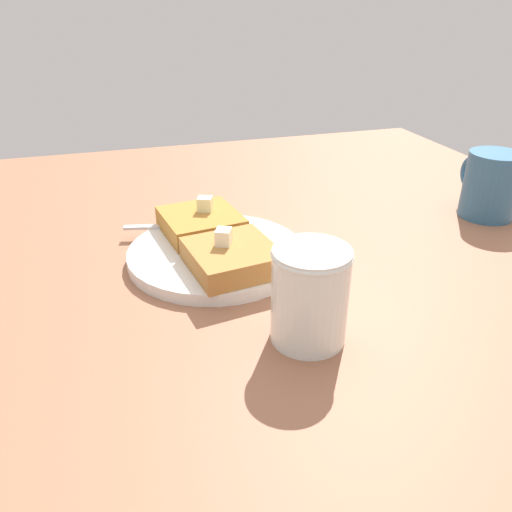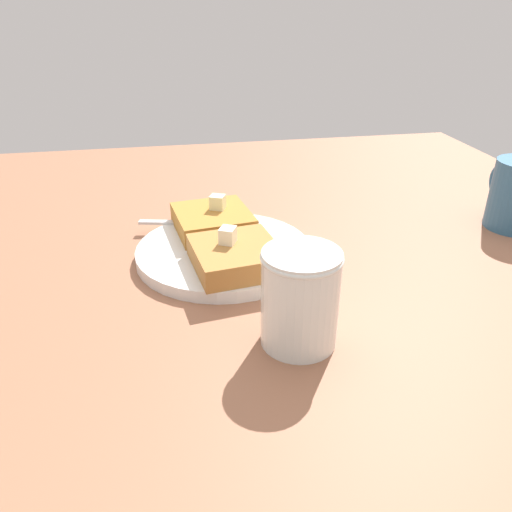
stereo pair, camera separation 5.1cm
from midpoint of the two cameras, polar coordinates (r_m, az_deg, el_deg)
The scene contains 9 objects.
table_surface at distance 63.81cm, azimuth -1.26°, elevation 0.13°, with size 101.45×101.45×2.40cm, color #8E5B41.
plate at distance 60.17cm, azimuth -7.01°, elevation 0.29°, with size 21.02×21.02×1.45cm.
toast_slice_left at distance 54.97cm, azimuth -5.38°, elevation -0.20°, with size 9.52×9.16×2.56cm, color #A67036.
toast_slice_middle at distance 63.81cm, azimuth -8.61°, elevation 3.72°, with size 9.52×9.16×2.56cm, color #AC7330.
butter_pat_primary at distance 54.66cm, azimuth -6.42°, elevation 2.13°, with size 1.79×1.61×1.79cm, color #F1E9CA.
butter_pat_secondary at distance 63.75cm, azimuth -8.16°, elevation 5.85°, with size 1.79×1.61×1.79cm, color beige.
fork at distance 65.88cm, azimuth -9.32°, elevation 3.41°, with size 4.91×15.92×0.36cm.
syrup_jar at distance 44.61cm, azimuth 2.88°, elevation -4.98°, with size 7.16×7.16×9.16cm.
coffee_mug at distance 76.70cm, azimuth 23.59°, elevation 7.39°, with size 10.47×7.48×9.26cm.
Camera 1 is at (-53.84, 17.75, 30.77)cm, focal length 35.00 mm.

